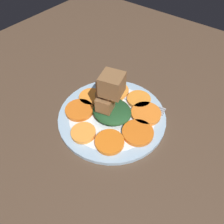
{
  "coord_description": "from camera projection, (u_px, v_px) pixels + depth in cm",
  "views": [
    {
      "loc": [
        -21.39,
        27.59,
        43.36
      ],
      "look_at": [
        0.0,
        0.0,
        4.1
      ],
      "focal_mm": 35.0,
      "sensor_mm": 36.0,
      "label": 1
    }
  ],
  "objects": [
    {
      "name": "table_slab",
      "position": [
        112.0,
        120.0,
        0.55
      ],
      "size": [
        120.0,
        120.0,
        2.0
      ],
      "primitive_type": "cube",
      "color": "#4C3828",
      "rests_on": "ground"
    },
    {
      "name": "plate",
      "position": [
        112.0,
        116.0,
        0.54
      ],
      "size": [
        26.28,
        26.28,
        1.05
      ],
      "color": "#99B7D1",
      "rests_on": "table_slab"
    },
    {
      "name": "carrot_slice_0",
      "position": [
        138.0,
        133.0,
        0.49
      ],
      "size": [
        7.15,
        7.15,
        0.91
      ],
      "primitive_type": "cylinder",
      "color": "orange",
      "rests_on": "plate"
    },
    {
      "name": "carrot_slice_1",
      "position": [
        146.0,
        113.0,
        0.53
      ],
      "size": [
        7.31,
        7.31,
        0.91
      ],
      "primitive_type": "cylinder",
      "color": "orange",
      "rests_on": "plate"
    },
    {
      "name": "carrot_slice_2",
      "position": [
        139.0,
        99.0,
        0.56
      ],
      "size": [
        6.11,
        6.11,
        0.91
      ],
      "primitive_type": "cylinder",
      "color": "orange",
      "rests_on": "plate"
    },
    {
      "name": "carrot_slice_3",
      "position": [
        116.0,
        91.0,
        0.58
      ],
      "size": [
        6.78,
        6.78,
        0.91
      ],
      "primitive_type": "cylinder",
      "color": "orange",
      "rests_on": "plate"
    },
    {
      "name": "carrot_slice_4",
      "position": [
        91.0,
        97.0,
        0.57
      ],
      "size": [
        6.17,
        6.17,
        0.91
      ],
      "primitive_type": "cylinder",
      "color": "orange",
      "rests_on": "plate"
    },
    {
      "name": "carrot_slice_5",
      "position": [
        79.0,
        110.0,
        0.54
      ],
      "size": [
        6.96,
        6.96,
        0.91
      ],
      "primitive_type": "cylinder",
      "color": "orange",
      "rests_on": "plate"
    },
    {
      "name": "carrot_slice_6",
      "position": [
        83.0,
        133.0,
        0.49
      ],
      "size": [
        5.66,
        5.66,
        0.91
      ],
      "primitive_type": "cylinder",
      "color": "orange",
      "rests_on": "plate"
    },
    {
      "name": "carrot_slice_7",
      "position": [
        110.0,
        142.0,
        0.47
      ],
      "size": [
        6.45,
        6.45,
        0.91
      ],
      "primitive_type": "cylinder",
      "color": "orange",
      "rests_on": "plate"
    },
    {
      "name": "center_pile",
      "position": [
        110.0,
        101.0,
        0.5
      ],
      "size": [
        9.78,
        8.68,
        12.13
      ],
      "color": "#1E4723",
      "rests_on": "plate"
    },
    {
      "name": "fork",
      "position": [
        134.0,
        101.0,
        0.56
      ],
      "size": [
        17.34,
        4.44,
        0.4
      ],
      "rotation": [
        0.0,
        0.0,
        0.16
      ],
      "color": "#B2B2B7",
      "rests_on": "plate"
    }
  ]
}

